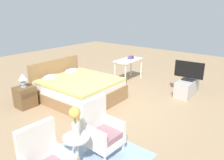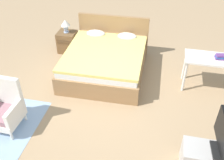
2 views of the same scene
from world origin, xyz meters
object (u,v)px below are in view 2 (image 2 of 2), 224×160
armchair_by_window_right (5,109)px  vanity_desk (211,63)px  tv_stand (215,160)px  book_stack (221,57)px  nightstand (67,42)px  bed (106,60)px  table_lamp (65,24)px  tv_flatscreen (224,138)px

armchair_by_window_right → vanity_desk: 3.93m
tv_stand → book_stack: book_stack is taller
book_stack → armchair_by_window_right: bearing=-152.8°
nightstand → vanity_desk: vanity_desk is taller
bed → armchair_by_window_right: bed is taller
bed → armchair_by_window_right: 2.36m
table_lamp → tv_stand: bearing=-40.6°
armchair_by_window_right → nightstand: armchair_by_window_right is taller
tv_flatscreen → vanity_desk: bearing=89.4°
armchair_by_window_right → vanity_desk: (3.46, 1.85, 0.23)m
nightstand → table_lamp: size_ratio=1.58×
tv_stand → vanity_desk: bearing=89.3°
table_lamp → tv_stand: table_lamp is taller
bed → book_stack: size_ratio=8.62×
tv_stand → tv_flatscreen: (0.00, 0.00, 0.49)m
vanity_desk → book_stack: book_stack is taller
bed → tv_flatscreen: size_ratio=2.56×
armchair_by_window_right → book_stack: bearing=27.2°
tv_flatscreen → armchair_by_window_right: bearing=177.0°
nightstand → tv_flatscreen: bearing=-40.6°
bed → tv_flatscreen: bed is taller
bed → table_lamp: 1.39m
tv_flatscreen → book_stack: bearing=85.2°
table_lamp → vanity_desk: (3.31, -0.79, -0.12)m
vanity_desk → table_lamp: bearing=166.6°
bed → armchair_by_window_right: (-1.29, -1.97, 0.08)m
table_lamp → vanity_desk: 3.40m
table_lamp → bed: bearing=-30.2°
tv_flatscreen → book_stack: (0.17, 2.04, 0.06)m
tv_flatscreen → book_stack: size_ratio=3.36×
vanity_desk → nightstand: bearing=166.6°
tv_flatscreen → vanity_desk: 2.03m
armchair_by_window_right → nightstand: 2.64m
bed → book_stack: bed is taller
bed → book_stack: bearing=-2.8°
nightstand → bed: bearing=-30.1°
nightstand → vanity_desk: size_ratio=0.50×
tv_stand → nightstand: bearing=139.4°
bed → table_lamp: bed is taller
vanity_desk → tv_stand: bearing=-90.7°
tv_stand → tv_flatscreen: bearing=4.1°
tv_flatscreen → bed: bearing=134.9°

